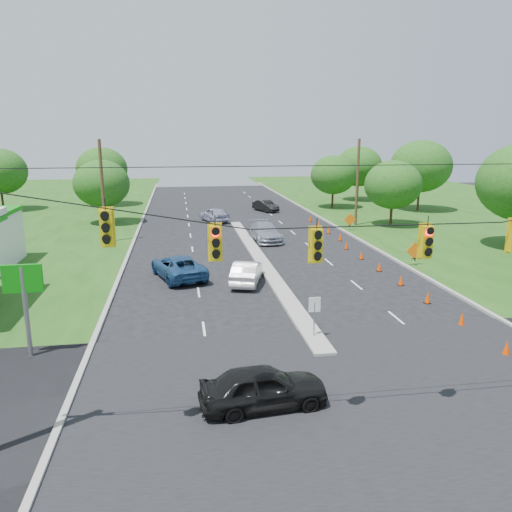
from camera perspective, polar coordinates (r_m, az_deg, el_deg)
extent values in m
plane|color=black|center=(18.64, 11.67, -16.43)|extent=(160.00, 160.00, 0.00)
cube|color=black|center=(18.64, 11.67, -16.43)|extent=(160.00, 14.00, 0.02)
cube|color=gray|center=(46.16, -13.78, 1.61)|extent=(0.25, 110.00, 0.16)
cube|color=gray|center=(48.72, 10.62, 2.39)|extent=(0.25, 110.00, 0.16)
cube|color=gray|center=(37.69, 0.58, -0.63)|extent=(1.00, 34.00, 0.18)
cylinder|color=gray|center=(23.41, 6.66, -7.38)|extent=(0.06, 0.06, 1.80)
cube|color=white|center=(23.14, 6.71, -5.53)|extent=(0.55, 0.04, 0.70)
cylinder|color=black|center=(15.43, 14.20, 4.85)|extent=(24.00, 0.04, 0.04)
cube|color=yellow|center=(14.40, -16.71, 3.07)|extent=(0.34, 0.24, 1.00)
cube|color=yellow|center=(14.39, -4.66, 1.47)|extent=(0.34, 0.24, 1.00)
cube|color=yellow|center=(14.94, 6.90, 1.18)|extent=(0.34, 0.24, 1.00)
cube|color=yellow|center=(16.24, 18.89, 1.53)|extent=(0.34, 0.24, 1.00)
cylinder|color=#422D1C|center=(45.75, -17.11, 7.02)|extent=(0.28, 0.28, 9.00)
cylinder|color=#422D1C|center=(53.56, 11.50, 8.21)|extent=(0.28, 0.28, 9.00)
cylinder|color=gray|center=(23.17, -24.77, -5.92)|extent=(0.20, 0.20, 4.00)
cube|color=#09800C|center=(22.75, -25.14, -2.35)|extent=(1.60, 0.15, 1.20)
cone|color=#EE3D00|center=(24.36, 26.72, -9.35)|extent=(0.32, 0.32, 0.70)
cone|color=#EE3D00|center=(27.05, 22.46, -6.68)|extent=(0.32, 0.32, 0.70)
cone|color=#EE3D00|center=(29.92, 19.04, -4.49)|extent=(0.32, 0.32, 0.70)
cone|color=#EE3D00|center=(32.90, 16.23, -2.67)|extent=(0.32, 0.32, 0.70)
cone|color=#EE3D00|center=(35.98, 13.91, -1.15)|extent=(0.32, 0.32, 0.70)
cone|color=#EE3D00|center=(39.13, 11.96, 0.13)|extent=(0.32, 0.32, 0.70)
cone|color=#EE3D00|center=(42.33, 10.30, 1.21)|extent=(0.32, 0.32, 0.70)
cone|color=#EE3D00|center=(45.77, 9.59, 2.16)|extent=(0.32, 0.32, 0.70)
cone|color=#EE3D00|center=(49.04, 8.32, 2.96)|extent=(0.32, 0.32, 0.70)
cone|color=#EE3D00|center=(52.34, 7.20, 3.66)|extent=(0.32, 0.32, 0.70)
cone|color=#EE3D00|center=(55.66, 6.21, 4.28)|extent=(0.32, 0.32, 0.70)
cube|color=black|center=(38.07, 17.60, -0.28)|extent=(0.06, 0.58, 0.26)
cube|color=black|center=(38.07, 17.60, -0.28)|extent=(0.06, 0.58, 0.26)
cube|color=orange|center=(37.94, 17.67, 0.60)|extent=(1.27, 0.05, 1.27)
cube|color=black|center=(50.70, 10.65, 3.45)|extent=(0.06, 0.58, 0.26)
cube|color=black|center=(50.70, 10.65, 3.45)|extent=(0.06, 0.58, 0.26)
cube|color=orange|center=(50.60, 10.68, 4.12)|extent=(1.27, 0.05, 1.27)
cylinder|color=black|center=(70.99, -27.00, 5.77)|extent=(0.28, 0.28, 2.88)
cylinder|color=black|center=(56.19, -17.01, 4.79)|extent=(0.28, 0.28, 2.52)
ellipsoid|color=#194C14|center=(55.83, -17.23, 7.92)|extent=(5.88, 5.88, 5.04)
cylinder|color=black|center=(71.18, -17.00, 6.67)|extent=(0.28, 0.28, 2.88)
ellipsoid|color=#194C14|center=(70.88, -17.20, 9.49)|extent=(6.72, 6.72, 5.76)
cylinder|color=black|center=(54.34, 15.18, 4.63)|extent=(0.28, 0.28, 2.52)
ellipsoid|color=#194C14|center=(53.98, 15.38, 7.86)|extent=(5.88, 5.88, 5.04)
cylinder|color=black|center=(66.67, 18.07, 6.32)|extent=(0.28, 0.28, 3.24)
ellipsoid|color=#194C14|center=(66.33, 18.32, 9.71)|extent=(7.56, 7.56, 6.48)
cylinder|color=black|center=(75.12, 11.54, 7.31)|extent=(0.28, 0.28, 2.88)
ellipsoid|color=#194C14|center=(74.84, 11.66, 9.99)|extent=(6.72, 6.72, 5.76)
cylinder|color=black|center=(66.62, 8.73, 6.51)|extent=(0.28, 0.28, 2.52)
ellipsoid|color=#194C14|center=(66.32, 8.83, 9.15)|extent=(5.88, 5.88, 5.04)
imported|color=black|center=(17.85, 0.86, -14.78)|extent=(4.60, 2.22, 1.51)
imported|color=silver|center=(31.98, -1.07, -1.85)|extent=(2.72, 4.75, 1.48)
imported|color=navy|center=(33.55, -8.88, -1.21)|extent=(4.13, 6.12, 1.56)
imported|color=gray|center=(45.05, 1.03, 2.77)|extent=(2.62, 5.73, 1.62)
imported|color=#9492AE|center=(55.43, -4.80, 4.74)|extent=(3.43, 5.01, 1.58)
imported|color=black|center=(63.01, 1.09, 5.76)|extent=(2.98, 4.51, 1.40)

